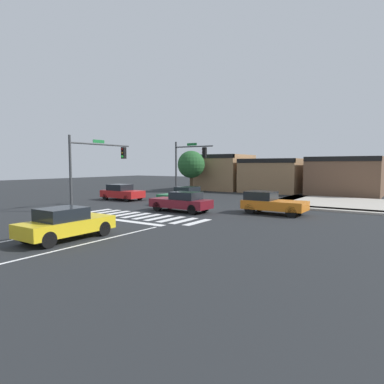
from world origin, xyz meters
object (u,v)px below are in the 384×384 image
(traffic_signal_southwest, at_px, (97,159))
(car_maroon, at_px, (182,202))
(car_red, at_px, (122,192))
(car_orange, at_px, (271,203))
(roadside_tree, at_px, (191,165))
(car_yellow, at_px, (66,223))
(car_green, at_px, (182,195))
(traffic_signal_northwest, at_px, (188,160))

(traffic_signal_southwest, bearing_deg, car_maroon, -72.96)
(car_red, xyz_separation_m, car_orange, (15.05, -0.90, 0.02))
(car_red, bearing_deg, traffic_signal_southwest, -61.85)
(car_maroon, xyz_separation_m, roadside_tree, (-9.53, 15.43, 2.66))
(car_red, bearing_deg, car_orange, -3.42)
(car_maroon, bearing_deg, car_yellow, 95.08)
(roadside_tree, bearing_deg, traffic_signal_southwest, -80.21)
(car_red, height_order, roadside_tree, roadside_tree)
(car_maroon, distance_m, roadside_tree, 18.33)
(car_green, bearing_deg, traffic_signal_northwest, -154.57)
(traffic_signal_northwest, relative_size, roadside_tree, 1.10)
(car_yellow, distance_m, car_red, 17.07)
(car_maroon, xyz_separation_m, car_orange, (5.63, 2.53, 0.04))
(car_maroon, relative_size, roadside_tree, 0.87)
(traffic_signal_northwest, relative_size, car_maroon, 1.26)
(car_maroon, bearing_deg, car_green, -54.90)
(car_maroon, xyz_separation_m, car_green, (-3.02, 4.30, -0.01))
(car_yellow, bearing_deg, traffic_signal_southwest, 42.27)
(traffic_signal_southwest, xyz_separation_m, car_maroon, (6.52, 2.00, -3.01))
(traffic_signal_northwest, bearing_deg, roadside_tree, 122.18)
(car_red, height_order, car_orange, car_orange)
(traffic_signal_northwest, distance_m, traffic_signal_southwest, 9.73)
(car_maroon, distance_m, car_red, 10.03)
(roadside_tree, bearing_deg, traffic_signal_northwest, -57.82)
(traffic_signal_southwest, distance_m, car_yellow, 11.44)
(traffic_signal_northwest, relative_size, car_yellow, 1.33)
(traffic_signal_southwest, distance_m, car_orange, 13.30)
(car_maroon, distance_m, car_orange, 6.17)
(car_maroon, relative_size, car_red, 1.08)
(car_orange, distance_m, roadside_tree, 20.07)
(car_maroon, height_order, car_red, car_red)
(traffic_signal_southwest, bearing_deg, car_green, -29.08)
(car_red, bearing_deg, roadside_tree, 90.50)
(car_green, xyz_separation_m, roadside_tree, (-6.51, 11.13, 2.67))
(car_maroon, height_order, car_orange, car_orange)
(car_maroon, relative_size, car_green, 1.02)
(traffic_signal_northwest, distance_m, car_green, 4.71)
(traffic_signal_southwest, relative_size, car_orange, 1.41)
(traffic_signal_northwest, height_order, car_orange, traffic_signal_northwest)
(car_yellow, xyz_separation_m, car_green, (-3.92, 14.46, -0.01))
(traffic_signal_southwest, distance_m, roadside_tree, 17.69)
(car_orange, bearing_deg, car_maroon, -155.79)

